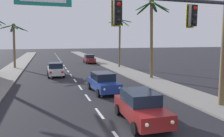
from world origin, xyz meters
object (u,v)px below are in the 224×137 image
palm_right_third (120,31)px  sedan_oncoming_far (55,69)px  palm_left_third (14,36)px  traffic_signal_mast (194,29)px  palm_right_second (152,23)px  sedan_third_in_queue (103,82)px  sedan_parked_nearest_kerb (89,59)px  sedan_lead_at_stop_bar (140,107)px

palm_right_third → sedan_oncoming_far: bearing=-151.5°
sedan_oncoming_far → palm_left_third: 11.74m
traffic_signal_mast → palm_right_second: 14.55m
sedan_oncoming_far → palm_right_third: bearing=28.5°
palm_right_third → palm_left_third: bearing=167.0°
traffic_signal_mast → sedan_oncoming_far: bearing=105.8°
traffic_signal_mast → palm_left_third: (-10.98, 28.09, 0.19)m
sedan_third_in_queue → sedan_parked_nearest_kerb: (3.50, 23.52, 0.00)m
sedan_oncoming_far → palm_right_third: 12.88m
sedan_lead_at_stop_bar → traffic_signal_mast: bearing=-51.2°
sedan_oncoming_far → sedan_parked_nearest_kerb: same height
sedan_oncoming_far → palm_right_second: 12.80m
traffic_signal_mast → sedan_oncoming_far: (-5.30, 18.72, -4.03)m
sedan_third_in_queue → palm_left_third: size_ratio=0.65×
sedan_lead_at_stop_bar → palm_right_third: 23.91m
sedan_third_in_queue → sedan_parked_nearest_kerb: 23.77m
sedan_oncoming_far → palm_right_second: size_ratio=0.50×
sedan_lead_at_stop_bar → palm_left_third: palm_left_third is taller
sedan_parked_nearest_kerb → sedan_oncoming_far: bearing=-116.8°
sedan_parked_nearest_kerb → palm_left_third: size_ratio=0.64×
palm_right_third → sedan_parked_nearest_kerb: bearing=112.3°
sedan_third_in_queue → sedan_oncoming_far: bearing=110.1°
sedan_parked_nearest_kerb → palm_right_third: size_ratio=0.57×
palm_left_third → sedan_parked_nearest_kerb: bearing=19.6°
sedan_lead_at_stop_bar → sedan_oncoming_far: same height
palm_left_third → palm_right_third: palm_right_third is taller
palm_right_second → palm_right_third: palm_right_second is taller
sedan_lead_at_stop_bar → palm_right_second: palm_right_second is taller
palm_left_third → palm_right_second: bearing=-42.1°
sedan_lead_at_stop_bar → sedan_oncoming_far: 17.14m
sedan_lead_at_stop_bar → sedan_parked_nearest_kerb: bearing=83.8°
sedan_lead_at_stop_bar → palm_left_third: size_ratio=0.64×
sedan_third_in_queue → sedan_oncoming_far: same height
traffic_signal_mast → sedan_parked_nearest_kerb: (1.72, 32.60, -4.03)m
sedan_third_in_queue → palm_left_third: 21.53m
sedan_third_in_queue → palm_left_third: palm_left_third is taller
traffic_signal_mast → sedan_lead_at_stop_bar: size_ratio=2.41×
sedan_parked_nearest_kerb → palm_right_second: (3.35, -19.04, 5.45)m
sedan_lead_at_stop_bar → sedan_oncoming_far: size_ratio=1.01×
traffic_signal_mast → palm_right_third: bearing=78.2°
sedan_lead_at_stop_bar → palm_right_second: (6.67, 11.57, 5.45)m
sedan_parked_nearest_kerb → palm_left_third: 14.13m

